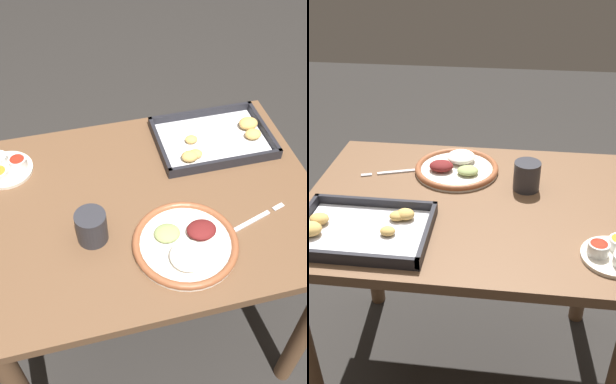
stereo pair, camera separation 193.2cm
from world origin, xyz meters
The scene contains 7 objects.
ground_plane centered at (0.00, 0.00, 0.00)m, with size 8.00×8.00×0.00m, color #282623.
dining_table centered at (0.00, 0.00, 0.62)m, with size 0.97×0.72×0.76m.
dinner_plate centered at (0.06, -0.18, 0.77)m, with size 0.27×0.27×0.05m.
fork centered at (0.24, -0.15, 0.76)m, with size 0.22×0.08×0.00m.
saucer_plate centered at (-0.38, 0.22, 0.77)m, with size 0.16×0.16×0.04m.
baking_tray centered at (0.27, 0.19, 0.77)m, with size 0.36×0.26×0.04m.
drinking_cup centered at (-0.17, -0.09, 0.80)m, with size 0.08×0.08×0.09m.
Camera 2 is at (-0.12, 1.11, 1.47)m, focal length 42.00 mm.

